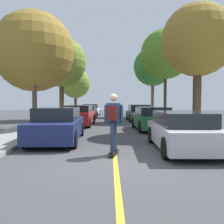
# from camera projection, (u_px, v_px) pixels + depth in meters

# --- Properties ---
(ground) EXTENTS (80.00, 80.00, 0.00)m
(ground) POSITION_uv_depth(u_px,v_px,m) (115.00, 161.00, 6.82)
(ground) COLOR #424244
(center_line) EXTENTS (0.12, 39.20, 0.01)m
(center_line) POSITION_uv_depth(u_px,v_px,m) (113.00, 139.00, 10.82)
(center_line) COLOR gold
(center_line) RESTS_ON ground
(parked_car_left_nearest) EXTENTS (1.99, 4.59, 1.40)m
(parked_car_left_nearest) POSITION_uv_depth(u_px,v_px,m) (58.00, 125.00, 10.19)
(parked_car_left_nearest) COLOR navy
(parked_car_left_nearest) RESTS_ON ground
(parked_car_left_near) EXTENTS (2.04, 4.71, 1.38)m
(parked_car_left_near) POSITION_uv_depth(u_px,v_px,m) (79.00, 115.00, 16.93)
(parked_car_left_near) COLOR maroon
(parked_car_left_near) RESTS_ON ground
(parked_car_left_far) EXTENTS (1.86, 4.53, 1.24)m
(parked_car_left_far) POSITION_uv_depth(u_px,v_px,m) (87.00, 113.00, 22.79)
(parked_car_left_far) COLOR black
(parked_car_left_far) RESTS_ON ground
(parked_car_left_farthest) EXTENTS (1.97, 4.64, 1.32)m
(parked_car_left_farthest) POSITION_uv_depth(u_px,v_px,m) (91.00, 110.00, 28.41)
(parked_car_left_farthest) COLOR white
(parked_car_left_farthest) RESTS_ON ground
(parked_car_right_nearest) EXTENTS (1.91, 4.24, 1.29)m
(parked_car_right_nearest) POSITION_uv_depth(u_px,v_px,m) (182.00, 131.00, 8.41)
(parked_car_right_nearest) COLOR #B7B7BC
(parked_car_right_nearest) RESTS_ON ground
(parked_car_right_near) EXTENTS (2.10, 4.19, 1.32)m
(parked_car_right_near) POSITION_uv_depth(u_px,v_px,m) (152.00, 119.00, 14.29)
(parked_car_right_near) COLOR #1E5B33
(parked_car_right_near) RESTS_ON ground
(parked_car_right_far) EXTENTS (1.94, 4.12, 1.36)m
(parked_car_right_far) POSITION_uv_depth(u_px,v_px,m) (139.00, 113.00, 20.99)
(parked_car_right_far) COLOR #38383D
(parked_car_right_far) RESTS_ON ground
(street_tree_left_nearest) EXTENTS (4.48, 4.48, 6.53)m
(street_tree_left_nearest) POSITION_uv_depth(u_px,v_px,m) (34.00, 52.00, 13.83)
(street_tree_left_nearest) COLOR brown
(street_tree_left_nearest) RESTS_ON sidewalk_left
(street_tree_left_near) EXTENTS (4.36, 4.36, 7.11)m
(street_tree_left_near) POSITION_uv_depth(u_px,v_px,m) (61.00, 62.00, 21.66)
(street_tree_left_near) COLOR #4C3823
(street_tree_left_near) RESTS_ON sidewalk_left
(street_tree_left_far) EXTENTS (3.61, 3.61, 5.49)m
(street_tree_left_far) POSITION_uv_depth(u_px,v_px,m) (75.00, 84.00, 30.45)
(street_tree_left_far) COLOR #4C3823
(street_tree_left_far) RESTS_ON sidewalk_left
(street_tree_right_nearest) EXTENTS (3.74, 3.74, 6.55)m
(street_tree_right_nearest) POSITION_uv_depth(u_px,v_px,m) (198.00, 41.00, 12.79)
(street_tree_right_nearest) COLOR #4C3823
(street_tree_right_nearest) RESTS_ON sidewalk_right
(street_tree_right_near) EXTENTS (4.08, 4.08, 7.41)m
(street_tree_right_near) POSITION_uv_depth(u_px,v_px,m) (166.00, 54.00, 20.21)
(street_tree_right_near) COLOR #3D2D1E
(street_tree_right_near) RESTS_ON sidewalk_right
(street_tree_right_far) EXTENTS (4.06, 4.06, 7.19)m
(street_tree_right_far) POSITION_uv_depth(u_px,v_px,m) (153.00, 67.00, 26.25)
(street_tree_right_far) COLOR brown
(street_tree_right_far) RESTS_ON sidewalk_right
(fire_hydrant) EXTENTS (0.20, 0.20, 0.70)m
(fire_hydrant) POSITION_uv_depth(u_px,v_px,m) (45.00, 122.00, 13.88)
(fire_hydrant) COLOR #B2140F
(fire_hydrant) RESTS_ON sidewalk_left
(streetlamp) EXTENTS (0.36, 0.24, 5.05)m
(streetlamp) POSITION_uv_depth(u_px,v_px,m) (35.00, 74.00, 12.88)
(streetlamp) COLOR #38383D
(streetlamp) RESTS_ON sidewalk_left
(skateboard) EXTENTS (0.40, 0.87, 0.10)m
(skateboard) POSITION_uv_depth(u_px,v_px,m) (114.00, 153.00, 7.56)
(skateboard) COLOR black
(skateboard) RESTS_ON ground
(skateboarder) EXTENTS (0.59, 0.70, 1.78)m
(skateboarder) POSITION_uv_depth(u_px,v_px,m) (113.00, 119.00, 7.48)
(skateboarder) COLOR black
(skateboarder) RESTS_ON skateboard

